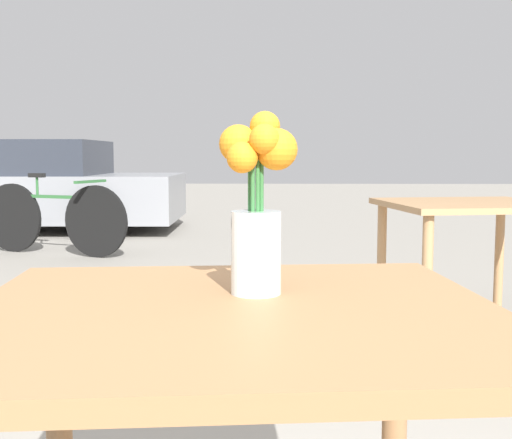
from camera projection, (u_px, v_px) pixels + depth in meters
name	position (u px, v px, depth m)	size (l,w,h in m)	color
table_front	(235.00, 384.00, 0.96)	(0.85, 0.78, 0.72)	#9E7047
flower_vase	(257.00, 211.00, 1.03)	(0.13, 0.11, 0.29)	silver
table_back	(468.00, 223.00, 3.26)	(0.92, 0.87, 0.70)	tan
bicycle	(53.00, 218.00, 6.05)	(1.54, 0.66, 0.77)	black
parked_car	(6.00, 187.00, 7.98)	(4.34, 1.82, 1.12)	gray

